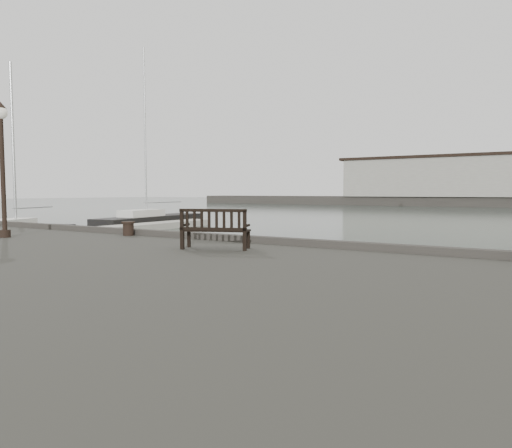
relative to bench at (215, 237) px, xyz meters
The scene contains 8 objects.
ground 2.77m from the bench, 64.90° to the left, with size 400.00×400.00×0.00m, color black.
pontoon 22.56m from the bench, 148.22° to the left, with size 2.00×24.00×0.50m, color #9E9C92.
breakwater 93.96m from the bench, 92.25° to the left, with size 140.00×9.50×12.20m.
bench is the anchor object (origin of this frame).
bollard_left 4.63m from the bench, 163.00° to the left, with size 0.43×0.43×0.45m, color black.
lamp_post 7.63m from the bench, behind, with size 0.41×0.41×4.09m.
yacht_a 20.63m from the bench, 160.40° to the left, with size 4.58×8.08×10.98m.
yacht_b 31.34m from the bench, 137.08° to the left, with size 3.93×12.66×16.11m.
Camera 1 is at (5.68, -10.73, 2.94)m, focal length 32.00 mm.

